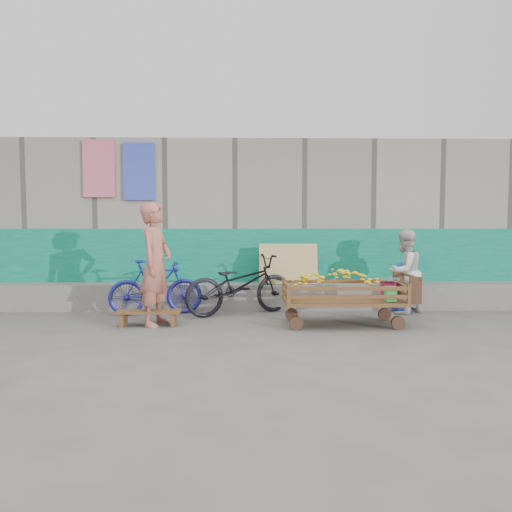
{
  "coord_description": "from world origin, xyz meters",
  "views": [
    {
      "loc": [
        -0.42,
        -5.54,
        1.43
      ],
      "look_at": [
        -0.28,
        1.2,
        1.0
      ],
      "focal_mm": 32.0,
      "sensor_mm": 36.0,
      "label": 1
    }
  ],
  "objects_px": {
    "bench": "(149,315)",
    "bicycle_blue": "(156,287)",
    "vendor_man": "(156,264)",
    "child": "(401,287)",
    "banana_cart": "(341,288)",
    "bicycle_dark": "(240,285)",
    "woman": "(404,272)"
  },
  "relations": [
    {
      "from": "bench",
      "to": "bicycle_blue",
      "type": "xyz_separation_m",
      "value": [
        -0.06,
        0.85,
        0.28
      ]
    },
    {
      "from": "vendor_man",
      "to": "child",
      "type": "bearing_deg",
      "value": -62.69
    },
    {
      "from": "banana_cart",
      "to": "vendor_man",
      "type": "relative_size",
      "value": 1.05
    },
    {
      "from": "child",
      "to": "bicycle_dark",
      "type": "xyz_separation_m",
      "value": [
        -2.72,
        -0.19,
        0.07
      ]
    },
    {
      "from": "bench",
      "to": "woman",
      "type": "xyz_separation_m",
      "value": [
        4.02,
        0.88,
        0.53
      ]
    },
    {
      "from": "bench",
      "to": "bicycle_blue",
      "type": "height_order",
      "value": "bicycle_blue"
    },
    {
      "from": "banana_cart",
      "to": "bicycle_dark",
      "type": "xyz_separation_m",
      "value": [
        -1.48,
        0.84,
        -0.05
      ]
    },
    {
      "from": "banana_cart",
      "to": "woman",
      "type": "height_order",
      "value": "woman"
    },
    {
      "from": "vendor_man",
      "to": "woman",
      "type": "bearing_deg",
      "value": -64.77
    },
    {
      "from": "banana_cart",
      "to": "woman",
      "type": "xyz_separation_m",
      "value": [
        1.24,
        0.88,
        0.15
      ]
    },
    {
      "from": "bench",
      "to": "vendor_man",
      "type": "bearing_deg",
      "value": 36.53
    },
    {
      "from": "woman",
      "to": "bicycle_blue",
      "type": "distance_m",
      "value": 4.09
    },
    {
      "from": "child",
      "to": "banana_cart",
      "type": "bearing_deg",
      "value": 18.36
    },
    {
      "from": "woman",
      "to": "child",
      "type": "xyz_separation_m",
      "value": [
        0.0,
        0.15,
        -0.28
      ]
    },
    {
      "from": "woman",
      "to": "bench",
      "type": "bearing_deg",
      "value": -19.7
    },
    {
      "from": "banana_cart",
      "to": "bench",
      "type": "relative_size",
      "value": 2.06
    },
    {
      "from": "bicycle_dark",
      "to": "vendor_man",
      "type": "bearing_deg",
      "value": 99.07
    },
    {
      "from": "bench",
      "to": "vendor_man",
      "type": "distance_m",
      "value": 0.74
    },
    {
      "from": "bench",
      "to": "bicycle_dark",
      "type": "xyz_separation_m",
      "value": [
        1.31,
        0.85,
        0.32
      ]
    },
    {
      "from": "bicycle_blue",
      "to": "banana_cart",
      "type": "bearing_deg",
      "value": -117.28
    },
    {
      "from": "woman",
      "to": "bicycle_blue",
      "type": "xyz_separation_m",
      "value": [
        -4.08,
        -0.04,
        -0.24
      ]
    },
    {
      "from": "woman",
      "to": "bicycle_blue",
      "type": "relative_size",
      "value": 0.93
    },
    {
      "from": "vendor_man",
      "to": "bicycle_dark",
      "type": "xyz_separation_m",
      "value": [
        1.21,
        0.78,
        -0.4
      ]
    },
    {
      "from": "child",
      "to": "bicycle_blue",
      "type": "xyz_separation_m",
      "value": [
        -4.08,
        -0.19,
        0.04
      ]
    },
    {
      "from": "woman",
      "to": "child",
      "type": "distance_m",
      "value": 0.32
    },
    {
      "from": "bench",
      "to": "vendor_man",
      "type": "relative_size",
      "value": 0.51
    },
    {
      "from": "banana_cart",
      "to": "bicycle_blue",
      "type": "relative_size",
      "value": 1.25
    },
    {
      "from": "child",
      "to": "bench",
      "type": "bearing_deg",
      "value": -6.94
    },
    {
      "from": "woman",
      "to": "bicycle_blue",
      "type": "bearing_deg",
      "value": -31.57
    },
    {
      "from": "bicycle_blue",
      "to": "child",
      "type": "bearing_deg",
      "value": -98.19
    },
    {
      "from": "vendor_man",
      "to": "bicycle_dark",
      "type": "height_order",
      "value": "vendor_man"
    },
    {
      "from": "vendor_man",
      "to": "child",
      "type": "height_order",
      "value": "vendor_man"
    }
  ]
}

